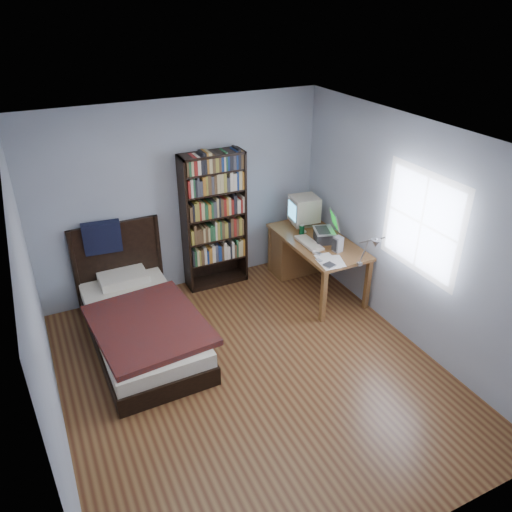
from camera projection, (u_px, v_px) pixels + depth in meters
name	position (u px, v px, depth m)	size (l,w,h in m)	color
room	(256.00, 272.00, 4.71)	(4.20, 4.24, 2.50)	#502917
desk	(301.00, 249.00, 6.95)	(0.75, 1.48, 0.73)	brown
crt_monitor	(303.00, 209.00, 6.77)	(0.41, 0.38, 0.42)	beige
laptop	(325.00, 233.00, 6.40)	(0.41, 0.38, 0.39)	#2D2D30
desk_lamp	(373.00, 245.00, 5.39)	(0.21, 0.46, 0.54)	#99999E
keyboard	(309.00, 243.00, 6.37)	(0.18, 0.46, 0.03)	beige
speaker	(338.00, 244.00, 6.16)	(0.10, 0.10, 0.20)	#98989A
soda_can	(302.00, 230.00, 6.61)	(0.07, 0.07, 0.13)	#083B1A
mouse	(304.00, 231.00, 6.68)	(0.06, 0.11, 0.04)	silver
phone_silver	(317.00, 253.00, 6.13)	(0.05, 0.10, 0.02)	silver
phone_grey	(319.00, 260.00, 5.98)	(0.04, 0.08, 0.02)	#98989A
external_drive	(329.00, 266.00, 5.86)	(0.12, 0.12, 0.02)	#98989A
bookshelf	(214.00, 221.00, 6.53)	(0.83, 0.30, 1.84)	black
bed	(139.00, 321.00, 5.72)	(1.23, 2.14, 1.16)	black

